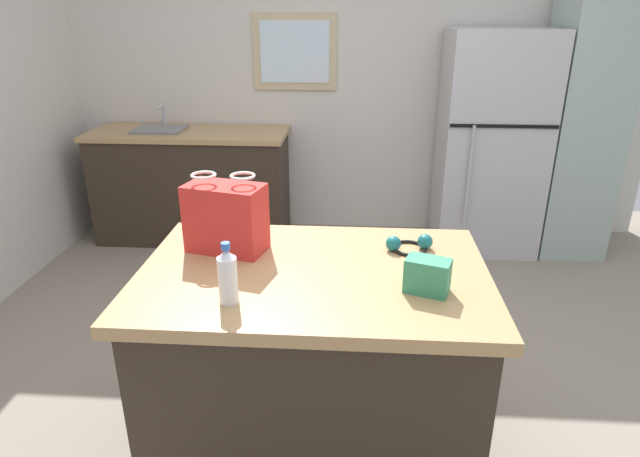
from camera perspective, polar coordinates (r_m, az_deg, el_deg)
ground at (r=2.89m, az=3.29°, el=-17.18°), size 5.80×5.80×0.00m
back_wall at (r=4.64m, az=4.06°, el=16.60°), size 4.83×0.13×2.76m
kitchen_island at (r=2.31m, az=-0.53°, el=-14.38°), size 1.34×0.90×0.90m
refrigerator at (r=4.46m, az=17.68°, el=8.51°), size 0.78×0.67×1.71m
tall_cabinet at (r=4.63m, az=25.97°, el=9.90°), size 0.50×0.60×2.04m
sink_counter at (r=4.66m, az=-13.31°, el=4.62°), size 1.60×0.63×1.10m
shopping_bag at (r=2.22m, az=-9.81°, el=1.16°), size 0.35×0.24×0.33m
small_box at (r=1.93m, az=11.45°, el=-4.92°), size 0.17×0.14×0.13m
bottle at (r=1.84m, az=-9.61°, el=-5.00°), size 0.07×0.07×0.22m
ear_defenders at (r=2.27m, az=9.54°, el=-1.70°), size 0.20×0.18×0.06m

